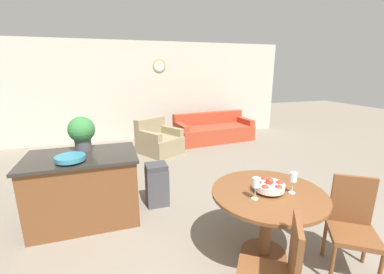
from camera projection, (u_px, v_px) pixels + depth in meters
name	position (u px, v px, depth m)	size (l,w,h in m)	color
wall_back	(151.00, 91.00, 7.26)	(8.00, 0.09, 2.70)	beige
dining_table	(267.00, 207.00, 2.65)	(1.15, 1.15, 0.76)	brown
dining_chair_near_left	(276.00, 272.00, 1.90)	(0.58, 0.58, 0.95)	brown
dining_chair_near_right	(352.00, 222.00, 2.52)	(0.58, 0.58, 0.95)	brown
fruit_bowl	(269.00, 186.00, 2.58)	(0.31, 0.31, 0.16)	silver
wine_glass_left	(256.00, 183.00, 2.42)	(0.07, 0.07, 0.22)	silver
wine_glass_right	(293.00, 178.00, 2.54)	(0.07, 0.07, 0.22)	silver
kitchen_island	(85.00, 188.00, 3.37)	(1.36, 0.87, 0.91)	brown
teal_bowl	(70.00, 158.00, 3.00)	(0.34, 0.34, 0.08)	teal
potted_plant	(82.00, 132.00, 3.41)	(0.34, 0.34, 0.45)	#4C4C51
trash_bin	(157.00, 184.00, 3.79)	(0.31, 0.30, 0.63)	#47474C
couch	(213.00, 131.00, 7.23)	(2.21, 1.09, 0.76)	#B24228
armchair	(158.00, 141.00, 6.18)	(1.15, 1.18, 0.81)	#998966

